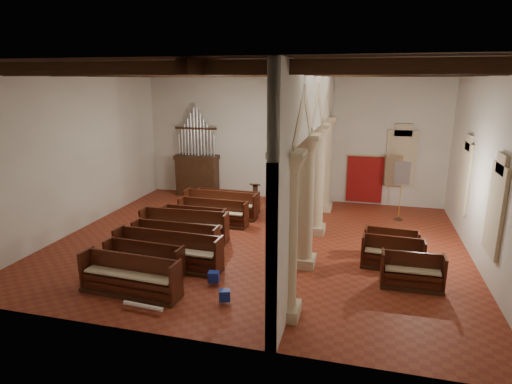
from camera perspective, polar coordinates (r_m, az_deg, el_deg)
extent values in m
plane|color=maroon|center=(15.19, 0.29, -6.76)|extent=(14.00, 14.00, 0.00)
plane|color=black|center=(14.13, 0.33, 16.49)|extent=(14.00, 14.00, 0.00)
cube|color=silver|center=(20.16, 4.56, 7.40)|extent=(14.00, 0.02, 6.00)
cube|color=silver|center=(8.83, -9.35, -2.43)|extent=(14.00, 0.02, 6.00)
cube|color=silver|center=(17.44, -22.68, 5.14)|extent=(0.02, 12.00, 6.00)
cube|color=silver|center=(14.37, 28.51, 2.64)|extent=(0.02, 12.00, 6.00)
cube|color=#BDA98C|center=(10.81, 3.77, -15.41)|extent=(0.75, 0.75, 0.30)
cylinder|color=#BDA98C|center=(10.03, 3.95, -6.49)|extent=(0.56, 0.56, 3.30)
cube|color=#BDA98C|center=(13.45, 6.23, -9.11)|extent=(0.75, 0.75, 0.30)
cylinder|color=#BDA98C|center=(12.83, 6.45, -1.74)|extent=(0.56, 0.56, 3.30)
cube|color=#BDA98C|center=(16.22, 7.81, -4.91)|extent=(0.75, 0.75, 0.30)
cylinder|color=#BDA98C|center=(15.71, 8.04, 1.29)|extent=(0.56, 0.56, 3.30)
cube|color=#BDA98C|center=(19.06, 8.92, -1.94)|extent=(0.75, 0.75, 0.30)
cylinder|color=#BDA98C|center=(18.63, 9.14, 3.37)|extent=(0.56, 0.56, 3.30)
cube|color=silver|center=(13.80, 7.75, 12.40)|extent=(0.25, 11.90, 1.93)
cube|color=#337357|center=(13.13, 29.47, -2.11)|extent=(0.03, 1.00, 2.20)
cube|color=#337357|center=(16.91, 26.20, 1.72)|extent=(0.03, 1.00, 2.20)
cube|color=#337357|center=(20.02, 18.77, 4.29)|extent=(1.00, 0.03, 2.20)
cube|color=#3E2413|center=(21.31, -7.81, 1.97)|extent=(2.00, 0.80, 1.80)
cube|color=#3E2413|center=(21.11, -7.90, 4.62)|extent=(2.10, 0.85, 0.20)
cube|color=#3C2313|center=(19.53, -0.09, -1.67)|extent=(0.41, 0.41, 0.09)
cube|color=#3C2313|center=(19.41, -0.09, -0.44)|extent=(0.20, 0.20, 0.95)
cube|color=#3C2313|center=(19.22, -0.15, 0.99)|extent=(0.45, 0.36, 0.17)
cube|color=maroon|center=(20.11, 14.27, 1.61)|extent=(1.60, 0.06, 2.10)
cylinder|color=gold|center=(19.87, 14.47, 4.68)|extent=(1.80, 0.04, 0.04)
cone|color=#3E2413|center=(18.50, 18.44, -3.34)|extent=(0.39, 0.39, 0.13)
cylinder|color=gold|center=(18.17, 18.76, 0.39)|extent=(0.04, 0.04, 2.62)
cylinder|color=gold|center=(17.92, 19.07, 4.11)|extent=(0.09, 0.76, 0.03)
cube|color=navy|center=(18.00, 18.93, 2.39)|extent=(0.60, 0.06, 0.93)
cube|color=#163699|center=(11.26, -4.21, -13.56)|extent=(0.35, 0.32, 0.29)
cube|color=navy|center=(12.21, -5.65, -11.19)|extent=(0.33, 0.28, 0.30)
cube|color=#162A99|center=(14.30, -4.93, -7.18)|extent=(0.34, 0.29, 0.29)
cylinder|color=white|center=(11.28, -14.81, -14.48)|extent=(1.10, 0.20, 0.11)
cylinder|color=white|center=(13.07, -11.99, -10.07)|extent=(0.94, 0.45, 0.10)
cube|color=#3E2413|center=(12.26, -16.32, -12.69)|extent=(2.85, 0.89, 0.10)
cube|color=#512511|center=(12.09, -16.54, -11.60)|extent=(2.68, 0.57, 0.46)
cube|color=#512511|center=(12.16, -16.06, -10.07)|extent=(2.66, 0.23, 0.97)
cube|color=#512511|center=(12.76, -21.82, -9.37)|extent=(0.11, 0.62, 0.97)
cube|color=#512511|center=(11.43, -10.42, -11.38)|extent=(0.11, 0.62, 0.97)
cube|color=#C0B18E|center=(11.98, -16.63, -10.50)|extent=(2.57, 0.52, 0.05)
cube|color=#3E2413|center=(13.29, -14.61, -10.34)|extent=(2.48, 0.78, 0.09)
cube|color=#43200E|center=(13.15, -14.78, -9.43)|extent=(2.31, 0.50, 0.41)
cube|color=#43200E|center=(13.23, -14.40, -8.18)|extent=(2.30, 0.20, 0.87)
cube|color=#43200E|center=(13.71, -19.09, -7.72)|extent=(0.10, 0.55, 0.87)
cube|color=#43200E|center=(12.60, -9.92, -9.11)|extent=(0.10, 0.55, 0.87)
cube|color=#C0B18E|center=(13.06, -14.84, -8.52)|extent=(2.22, 0.46, 0.05)
cube|color=#3E2413|center=(13.54, -11.63, -9.63)|extent=(3.44, 0.88, 0.11)
cube|color=#46180F|center=(13.38, -11.80, -8.57)|extent=(3.28, 0.55, 0.48)
cube|color=#46180F|center=(13.48, -11.39, -7.14)|extent=(3.27, 0.20, 1.02)
cube|color=#46180F|center=(14.13, -17.87, -6.54)|extent=(0.10, 0.64, 1.02)
cube|color=#46180F|center=(12.72, -4.85, -8.25)|extent=(0.10, 0.64, 1.02)
cube|color=#C0B18E|center=(13.28, -11.86, -7.51)|extent=(3.15, 0.50, 0.05)
cube|color=#3E2413|center=(14.50, -10.59, -7.90)|extent=(2.92, 0.73, 0.10)
cube|color=#4B1C10|center=(14.35, -10.73, -6.97)|extent=(2.77, 0.43, 0.45)
cube|color=#4B1C10|center=(14.46, -10.39, -5.74)|extent=(2.77, 0.11, 0.94)
cube|color=#4B1C10|center=(14.96, -15.62, -5.34)|extent=(0.08, 0.60, 0.94)
cube|color=#4B1C10|center=(13.80, -5.26, -6.56)|extent=(0.08, 0.60, 0.94)
cube|color=#C0B18E|center=(14.26, -10.78, -6.05)|extent=(2.66, 0.39, 0.05)
cube|color=#3E2413|center=(15.62, -9.50, -6.15)|extent=(3.20, 0.87, 0.10)
cube|color=#4D1E10|center=(15.48, -9.62, -5.23)|extent=(3.03, 0.55, 0.47)
cube|color=#4D1E10|center=(15.60, -9.31, -4.04)|extent=(3.02, 0.21, 0.99)
cube|color=#4D1E10|center=(16.13, -14.60, -3.70)|extent=(0.10, 0.63, 0.99)
cube|color=#4D1E10|center=(14.91, -4.09, -4.77)|extent=(0.10, 0.63, 0.99)
cube|color=#C0B18E|center=(15.39, -9.67, -4.32)|extent=(2.91, 0.51, 0.05)
cube|color=#3E2413|center=(16.39, -8.18, -5.10)|extent=(2.45, 0.66, 0.09)
cube|color=#44220E|center=(16.27, -8.28, -4.33)|extent=(2.30, 0.38, 0.41)
cube|color=#44220E|center=(16.38, -8.02, -3.35)|extent=(2.29, 0.08, 0.86)
cube|color=#44220E|center=(16.73, -11.98, -3.14)|extent=(0.07, 0.54, 0.86)
cube|color=#44220E|center=(15.85, -4.25, -3.87)|extent=(0.07, 0.54, 0.86)
cube|color=#C0B18E|center=(16.20, -8.30, -3.57)|extent=(2.20, 0.35, 0.05)
cube|color=#3E2413|center=(17.08, -5.72, -4.18)|extent=(2.81, 0.77, 0.10)
cube|color=#4C2310|center=(16.95, -5.80, -3.39)|extent=(2.65, 0.47, 0.43)
cube|color=#4C2310|center=(17.08, -5.57, -2.41)|extent=(2.64, 0.16, 0.91)
cube|color=#4C2310|center=(17.44, -9.94, -2.19)|extent=(0.09, 0.58, 0.91)
cube|color=#4C2310|center=(16.53, -1.31, -2.92)|extent=(0.09, 0.58, 0.91)
cube|color=#C0B18E|center=(16.88, -5.82, -2.62)|extent=(2.55, 0.43, 0.05)
cube|color=#3E2413|center=(17.99, -4.75, -3.15)|extent=(3.13, 0.82, 0.10)
cube|color=#431D0E|center=(17.86, -4.83, -2.34)|extent=(2.97, 0.51, 0.46)
cube|color=#431D0E|center=(18.00, -4.60, -1.35)|extent=(2.96, 0.17, 0.97)
cube|color=#431D0E|center=(18.40, -9.24, -1.15)|extent=(0.09, 0.62, 0.97)
cube|color=#431D0E|center=(17.42, -0.04, -1.85)|extent=(0.09, 0.62, 0.97)
cube|color=#C0B18E|center=(17.79, -4.85, -1.56)|extent=(2.85, 0.46, 0.05)
cube|color=#3E2413|center=(18.66, -3.82, -2.49)|extent=(2.81, 0.70, 0.09)
cube|color=#42110E|center=(18.54, -3.88, -1.80)|extent=(2.65, 0.42, 0.41)
cube|color=#42110E|center=(18.67, -3.69, -0.96)|extent=(2.64, 0.13, 0.86)
cube|color=#42110E|center=(19.00, -7.73, -0.79)|extent=(0.08, 0.54, 0.86)
cube|color=#42110E|center=(18.17, 0.25, -1.38)|extent=(0.08, 0.54, 0.86)
cube|color=#C0B18E|center=(18.48, -3.89, -1.13)|extent=(2.54, 0.38, 0.05)
cube|color=#3E2413|center=(12.84, 19.94, -11.69)|extent=(1.67, 0.68, 0.09)
cube|color=#43180E|center=(12.69, 20.06, -10.74)|extent=(1.52, 0.39, 0.42)
cube|color=#43180E|center=(12.79, 20.07, -9.37)|extent=(1.52, 0.08, 0.90)
cube|color=#43180E|center=(12.59, 16.48, -9.46)|extent=(0.07, 0.57, 0.90)
cube|color=#43180E|center=(12.77, 23.74, -9.79)|extent=(0.07, 0.57, 0.90)
cube|color=#C0B18E|center=(12.59, 20.16, -9.77)|extent=(1.46, 0.35, 0.05)
cube|color=#3E2413|center=(13.86, 17.61, -9.49)|extent=(1.88, 0.74, 0.09)
cube|color=#41120E|center=(13.71, 17.71, -8.59)|extent=(1.71, 0.46, 0.42)
cube|color=#41120E|center=(13.82, 17.74, -7.36)|extent=(1.70, 0.15, 0.89)
cube|color=#41120E|center=(13.65, 14.02, -7.36)|extent=(0.09, 0.56, 0.89)
cube|color=#41120E|center=(13.78, 21.49, -7.78)|extent=(0.09, 0.56, 0.89)
cube|color=#C0B18E|center=(13.63, 17.78, -7.69)|extent=(1.64, 0.42, 0.05)
cube|color=#3E2413|center=(14.64, 17.43, -8.15)|extent=(1.73, 0.74, 0.09)
cube|color=#4D2310|center=(14.50, 17.52, -7.31)|extent=(1.56, 0.46, 0.41)
cube|color=#4D2310|center=(14.62, 17.55, -6.19)|extent=(1.54, 0.16, 0.86)
cube|color=#4D2310|center=(14.45, 14.35, -6.19)|extent=(0.10, 0.55, 0.86)
cube|color=#4D2310|center=(14.56, 20.78, -6.56)|extent=(0.10, 0.55, 0.86)
cube|color=#C0B18E|center=(14.42, 17.59, -6.48)|extent=(1.50, 0.42, 0.05)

